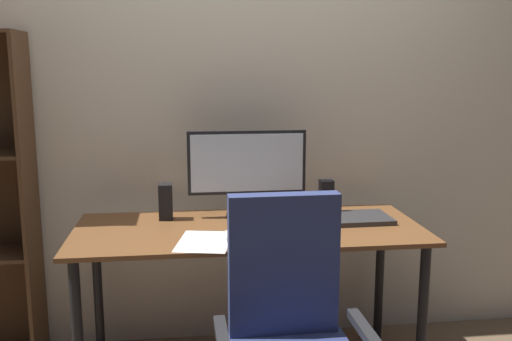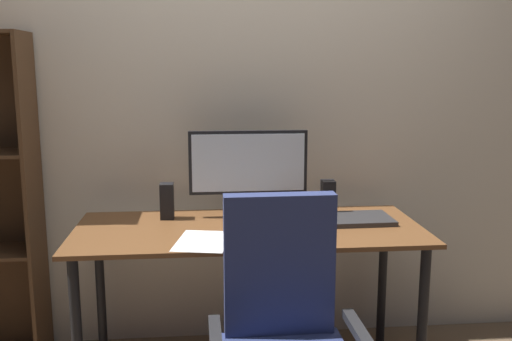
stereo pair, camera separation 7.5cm
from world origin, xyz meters
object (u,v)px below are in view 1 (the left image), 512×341
object	(u,v)px
coffee_mug	(276,213)
monitor	(247,167)
mouse	(311,230)
keyboard	(260,235)
speaker_left	(166,202)
desk	(249,246)
speaker_right	(326,197)
laptop	(355,218)

from	to	relation	value
coffee_mug	monitor	bearing A→B (deg)	127.98
monitor	mouse	size ratio (longest dim) A/B	5.87
keyboard	mouse	world-z (taller)	mouse
keyboard	speaker_left	world-z (taller)	speaker_left
desk	speaker_right	world-z (taller)	speaker_right
speaker_right	coffee_mug	bearing A→B (deg)	-152.21
speaker_right	mouse	bearing A→B (deg)	-114.50
speaker_left	speaker_right	xyz separation A→B (m)	(0.77, 0.00, 0.00)
monitor	speaker_left	xyz separation A→B (m)	(-0.39, -0.01, -0.15)
coffee_mug	speaker_left	size ratio (longest dim) A/B	0.60
keyboard	mouse	size ratio (longest dim) A/B	3.02
desk	keyboard	size ratio (longest dim) A/B	5.38
desk	laptop	size ratio (longest dim) A/B	4.88
laptop	keyboard	bearing A→B (deg)	-157.99
monitor	speaker_right	distance (m)	0.42
keyboard	speaker_left	bearing A→B (deg)	140.94
coffee_mug	speaker_left	xyz separation A→B (m)	(-0.50, 0.14, 0.03)
mouse	speaker_left	bearing A→B (deg)	168.75
monitor	speaker_left	size ratio (longest dim) A/B	3.31
coffee_mug	desk	bearing A→B (deg)	-162.77
monitor	speaker_left	world-z (taller)	monitor
mouse	desk	bearing A→B (deg)	168.55
speaker_left	monitor	bearing A→B (deg)	1.17
desk	speaker_left	size ratio (longest dim) A/B	9.18
coffee_mug	speaker_right	xyz separation A→B (m)	(0.27, 0.14, 0.03)
desk	speaker_right	distance (m)	0.47
mouse	speaker_right	bearing A→B (deg)	80.41
keyboard	mouse	xyz separation A→B (m)	(0.23, 0.03, 0.01)
speaker_right	keyboard	bearing A→B (deg)	-137.69
mouse	speaker_left	xyz separation A→B (m)	(-0.63, 0.31, 0.07)
mouse	coffee_mug	distance (m)	0.21
mouse	laptop	bearing A→B (deg)	50.18
monitor	speaker_right	world-z (taller)	monitor
laptop	speaker_left	xyz separation A→B (m)	(-0.88, 0.13, 0.07)
laptop	desk	bearing A→B (deg)	-175.51
coffee_mug	laptop	bearing A→B (deg)	1.35
speaker_right	laptop	bearing A→B (deg)	-50.67
mouse	speaker_right	world-z (taller)	speaker_right
monitor	laptop	distance (m)	0.56
desk	speaker_right	xyz separation A→B (m)	(0.40, 0.18, 0.17)
speaker_right	speaker_left	bearing A→B (deg)	180.00
monitor	laptop	bearing A→B (deg)	-15.88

